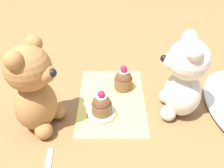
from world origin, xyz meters
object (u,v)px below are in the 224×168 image
teddy_bear_cream (184,78)px  cupcake_near_cream_bear (124,80)px  saucer_plate (102,113)px  teddy_bear_tan (34,89)px  cupcake_near_tan_bear (102,105)px

teddy_bear_cream → cupcake_near_cream_bear: (-0.09, -0.14, -0.07)m
teddy_bear_cream → saucer_plate: teddy_bear_cream is taller
cupcake_near_cream_bear → saucer_plate: bearing=-27.3°
teddy_bear_tan → cupcake_near_tan_bear: bearing=-60.5°
saucer_plate → cupcake_near_tan_bear: bearing=0.0°
saucer_plate → cupcake_near_tan_bear: size_ratio=1.08×
teddy_bear_tan → cupcake_near_tan_bear: size_ratio=3.31×
teddy_bear_tan → cupcake_near_tan_bear: (-0.03, 0.15, -0.07)m
cupcake_near_cream_bear → saucer_plate: cupcake_near_cream_bear is taller
saucer_plate → cupcake_near_tan_bear: 0.03m
teddy_bear_cream → teddy_bear_tan: size_ratio=0.96×
cupcake_near_tan_bear → saucer_plate: bearing=180.0°
cupcake_near_cream_bear → cupcake_near_tan_bear: (0.11, -0.06, 0.00)m
cupcake_near_cream_bear → teddy_bear_cream: bearing=55.3°
teddy_bear_tan → cupcake_near_cream_bear: (-0.14, 0.20, -0.08)m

